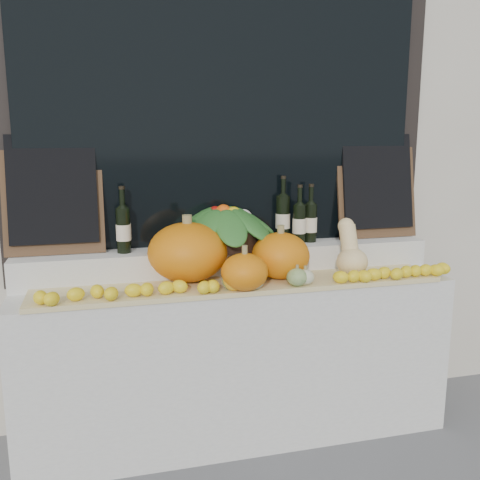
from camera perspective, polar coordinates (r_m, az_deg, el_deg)
name	(u,v)px	position (r m, az deg, el deg)	size (l,w,h in m)	color
storefront_facade	(208,35)	(3.51, -3.48, 20.95)	(7.00, 0.94, 4.50)	beige
display_sill	(237,358)	(3.02, -0.36, -12.48)	(2.30, 0.55, 0.88)	silver
rear_tier	(230,260)	(2.99, -1.08, -2.18)	(2.30, 0.25, 0.16)	silver
straw_bedding	(242,285)	(2.75, 0.26, -4.85)	(2.10, 0.32, 0.03)	tan
pumpkin_left	(188,252)	(2.76, -5.60, -1.28)	(0.41, 0.41, 0.31)	orange
pumpkin_right	(280,256)	(2.82, 4.34, -1.67)	(0.31, 0.31, 0.24)	orange
pumpkin_center	(245,272)	(2.60, 0.50, -3.42)	(0.23, 0.23, 0.18)	orange
butternut_squash	(351,253)	(2.94, 11.73, -1.38)	(0.17, 0.22, 0.30)	#F0CE8D
decorative_gourds	(262,279)	(2.65, 2.35, -4.17)	(0.48, 0.12, 0.14)	#2B631D
lemon_heap	(248,283)	(2.64, 0.87, -4.58)	(2.20, 0.16, 0.06)	yellow
produce_bowl	(224,226)	(2.93, -1.76, 1.52)	(0.63, 0.63, 0.25)	black
wine_bottle_far_left	(123,230)	(2.86, -12.35, 1.10)	(0.08, 0.08, 0.35)	black
wine_bottle_near_left	(124,229)	(2.89, -12.30, 1.19)	(0.08, 0.08, 0.35)	black
wine_bottle_tall	(283,218)	(3.08, 4.59, 2.31)	(0.08, 0.08, 0.38)	black
wine_bottle_near_right	(299,223)	(3.06, 6.34, 1.80)	(0.08, 0.08, 0.33)	black
wine_bottle_far_right	(310,222)	(3.11, 7.52, 1.92)	(0.08, 0.08, 0.33)	black
chalkboard_left	(53,192)	(2.92, -19.34, 4.82)	(0.50, 0.14, 0.61)	#4C331E
chalkboard_right	(377,184)	(3.31, 14.38, 5.82)	(0.50, 0.14, 0.61)	#4C331E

